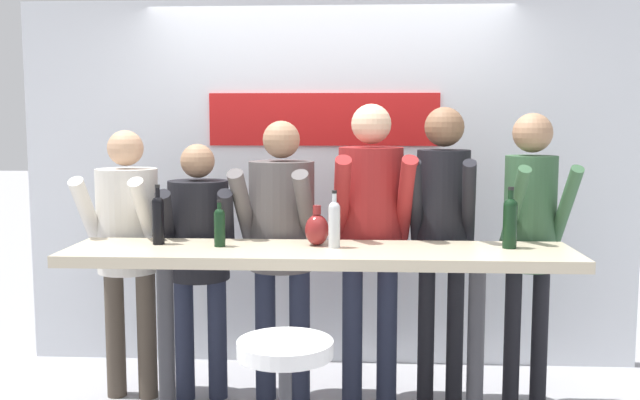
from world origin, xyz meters
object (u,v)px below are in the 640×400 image
(wine_bottle_1, at_px, (334,222))
(wine_bottle_0, at_px, (158,218))
(person_right, at_px, (530,224))
(wine_bottle_3, at_px, (510,220))
(tasting_table, at_px, (319,277))
(wine_bottle_2, at_px, (220,225))
(person_center_left, at_px, (281,231))
(person_left, at_px, (199,244))
(person_center, at_px, (371,221))
(person_center_right, at_px, (443,219))
(bar_stool, at_px, (285,394))
(person_far_left, at_px, (127,235))
(decorative_vase, at_px, (317,229))

(wine_bottle_1, bearing_deg, wine_bottle_0, 176.88)
(person_right, relative_size, wine_bottle_3, 5.38)
(tasting_table, relative_size, wine_bottle_2, 10.66)
(wine_bottle_0, relative_size, wine_bottle_1, 1.07)
(person_center_left, xyz_separation_m, person_right, (1.47, -0.04, 0.06))
(wine_bottle_3, bearing_deg, person_left, 166.25)
(person_center, bearing_deg, person_right, -6.44)
(wine_bottle_3, bearing_deg, wine_bottle_0, 179.50)
(wine_bottle_2, bearing_deg, person_center_right, 20.76)
(wine_bottle_0, bearing_deg, wine_bottle_2, -8.39)
(person_left, height_order, wine_bottle_3, person_left)
(person_center, xyz_separation_m, wine_bottle_0, (-1.17, -0.41, 0.07))
(bar_stool, distance_m, wine_bottle_2, 1.04)
(person_left, bearing_deg, person_center_right, -8.13)
(person_far_left, relative_size, wine_bottle_2, 6.58)
(person_center_left, bearing_deg, tasting_table, -54.72)
(bar_stool, height_order, wine_bottle_3, wine_bottle_3)
(wine_bottle_0, xyz_separation_m, decorative_vase, (0.87, 0.01, -0.06))
(tasting_table, bearing_deg, decorative_vase, 100.13)
(person_center, relative_size, wine_bottle_0, 5.53)
(person_left, xyz_separation_m, wine_bottle_2, (0.22, -0.47, 0.19))
(person_far_left, bearing_deg, wine_bottle_0, -49.45)
(person_center, height_order, decorative_vase, person_center)
(person_center_right, xyz_separation_m, wine_bottle_0, (-1.59, -0.42, 0.05))
(wine_bottle_2, bearing_deg, person_far_left, 144.61)
(wine_bottle_3, bearing_deg, tasting_table, -176.05)
(decorative_vase, bearing_deg, person_center, 53.26)
(person_center_right, relative_size, decorative_vase, 8.19)
(bar_stool, xyz_separation_m, wine_bottle_0, (-0.77, 0.73, 0.69))
(person_far_left, distance_m, wine_bottle_1, 1.37)
(tasting_table, bearing_deg, person_far_left, 157.16)
(tasting_table, distance_m, bar_stool, 0.76)
(person_center_left, relative_size, wine_bottle_2, 6.81)
(bar_stool, bearing_deg, person_center, 70.92)
(wine_bottle_0, xyz_separation_m, wine_bottle_2, (0.35, -0.05, -0.03))
(tasting_table, distance_m, wine_bottle_0, 0.94)
(bar_stool, bearing_deg, decorative_vase, 82.52)
(person_center, relative_size, decorative_vase, 8.27)
(person_center, xyz_separation_m, wine_bottle_3, (0.73, -0.43, 0.07))
(person_center_left, height_order, decorative_vase, person_center_left)
(wine_bottle_1, bearing_deg, bar_stool, -106.02)
(person_left, relative_size, wine_bottle_1, 5.14)
(bar_stool, height_order, person_center_right, person_center_right)
(person_center_left, xyz_separation_m, wine_bottle_3, (1.27, -0.44, 0.14))
(bar_stool, bearing_deg, wine_bottle_1, 73.98)
(bar_stool, bearing_deg, person_right, 40.00)
(bar_stool, xyz_separation_m, wine_bottle_1, (0.19, 0.68, 0.68))
(person_center_left, xyz_separation_m, person_center_right, (0.96, 0.00, 0.08))
(wine_bottle_1, bearing_deg, decorative_vase, 145.42)
(bar_stool, distance_m, person_center_left, 1.29)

